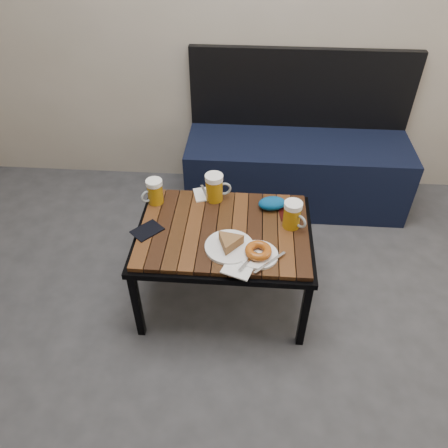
# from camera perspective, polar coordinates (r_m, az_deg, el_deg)

# --- Properties ---
(bench) EXTENTS (1.40, 0.50, 0.95)m
(bench) POSITION_cam_1_polar(r_m,az_deg,el_deg) (2.92, 9.36, 7.68)
(bench) COLOR black
(bench) RESTS_ON ground
(cafe_table) EXTENTS (0.84, 0.62, 0.47)m
(cafe_table) POSITION_cam_1_polar(r_m,az_deg,el_deg) (2.10, 0.00, -1.49)
(cafe_table) COLOR black
(cafe_table) RESTS_ON ground
(beer_mug_left) EXTENTS (0.12, 0.11, 0.13)m
(beer_mug_left) POSITION_cam_1_polar(r_m,az_deg,el_deg) (2.22, -9.06, 4.21)
(beer_mug_left) COLOR #A6730D
(beer_mug_left) RESTS_ON cafe_table
(beer_mug_centre) EXTENTS (0.14, 0.10, 0.15)m
(beer_mug_centre) POSITION_cam_1_polar(r_m,az_deg,el_deg) (2.20, -1.21, 4.80)
(beer_mug_centre) COLOR #A6730D
(beer_mug_centre) RESTS_ON cafe_table
(beer_mug_right) EXTENTS (0.12, 0.12, 0.14)m
(beer_mug_right) POSITION_cam_1_polar(r_m,az_deg,el_deg) (2.06, 8.95, 1.19)
(beer_mug_right) COLOR #A6730D
(beer_mug_right) RESTS_ON cafe_table
(plate_pie) EXTENTS (0.22, 0.22, 0.06)m
(plate_pie) POSITION_cam_1_polar(r_m,az_deg,el_deg) (1.95, 0.71, -2.63)
(plate_pie) COLOR white
(plate_pie) RESTS_ON cafe_table
(plate_bagel) EXTENTS (0.21, 0.21, 0.05)m
(plate_bagel) POSITION_cam_1_polar(r_m,az_deg,el_deg) (1.93, 4.49, -3.74)
(plate_bagel) COLOR white
(plate_bagel) RESTS_ON cafe_table
(napkin_left) EXTENTS (0.14, 0.15, 0.01)m
(napkin_left) POSITION_cam_1_polar(r_m,az_deg,el_deg) (2.28, -2.44, 3.93)
(napkin_left) COLOR white
(napkin_left) RESTS_ON cafe_table
(napkin_right) EXTENTS (0.15, 0.14, 0.01)m
(napkin_right) POSITION_cam_1_polar(r_m,az_deg,el_deg) (1.88, 1.85, -5.84)
(napkin_right) COLOR white
(napkin_right) RESTS_ON cafe_table
(passport_navy) EXTENTS (0.16, 0.17, 0.01)m
(passport_navy) POSITION_cam_1_polar(r_m,az_deg,el_deg) (2.09, -10.01, -0.84)
(passport_navy) COLOR black
(passport_navy) RESTS_ON cafe_table
(passport_burgundy) EXTENTS (0.11, 0.15, 0.01)m
(passport_burgundy) POSITION_cam_1_polar(r_m,az_deg,el_deg) (2.18, 8.43, 1.57)
(passport_burgundy) COLOR black
(passport_burgundy) RESTS_ON cafe_table
(knit_pouch) EXTENTS (0.15, 0.12, 0.06)m
(knit_pouch) POSITION_cam_1_polar(r_m,az_deg,el_deg) (2.18, 6.29, 2.70)
(knit_pouch) COLOR navy
(knit_pouch) RESTS_ON cafe_table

